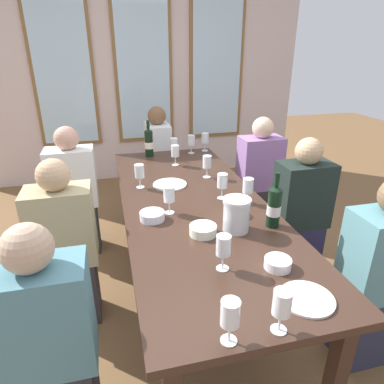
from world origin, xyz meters
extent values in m
plane|color=brown|center=(0.00, 0.00, 0.00)|extent=(12.00, 12.00, 0.00)
cube|color=beige|center=(0.00, 2.58, 1.45)|extent=(4.12, 0.06, 2.90)
cube|color=brown|center=(-0.95, 2.53, 1.45)|extent=(0.72, 0.03, 1.88)
cube|color=silver|center=(-0.95, 2.51, 1.45)|extent=(0.64, 0.01, 1.80)
cube|color=brown|center=(0.00, 2.53, 1.45)|extent=(0.72, 0.03, 1.88)
cube|color=silver|center=(0.00, 2.51, 1.45)|extent=(0.64, 0.01, 1.80)
cube|color=brown|center=(0.95, 2.53, 1.45)|extent=(0.72, 0.03, 1.88)
cube|color=silver|center=(0.95, 2.51, 1.45)|extent=(0.64, 0.01, 1.80)
cube|color=#3B261C|center=(0.00, 0.00, 0.72)|extent=(0.92, 2.39, 0.04)
cube|color=#3B261C|center=(0.36, -1.10, 0.35)|extent=(0.07, 0.07, 0.70)
cube|color=#3B261C|center=(-0.36, 1.10, 0.35)|extent=(0.07, 0.07, 0.70)
cube|color=#3B261C|center=(0.36, 1.10, 0.35)|extent=(0.07, 0.07, 0.70)
cylinder|color=white|center=(0.21, -1.01, 0.74)|extent=(0.22, 0.22, 0.01)
cylinder|color=white|center=(-0.10, 0.32, 0.74)|extent=(0.25, 0.25, 0.01)
cylinder|color=silver|center=(0.13, -0.41, 0.82)|extent=(0.14, 0.14, 0.17)
cylinder|color=silver|center=(0.13, -0.41, 0.92)|extent=(0.16, 0.16, 0.02)
cylinder|color=black|center=(0.35, -0.42, 0.85)|extent=(0.07, 0.07, 0.22)
cone|color=black|center=(0.35, -0.42, 0.97)|extent=(0.07, 0.07, 0.02)
cylinder|color=black|center=(0.35, -0.42, 1.02)|extent=(0.03, 0.03, 0.08)
cylinder|color=silver|center=(0.35, -0.42, 0.84)|extent=(0.08, 0.08, 0.06)
cylinder|color=black|center=(-0.15, 1.06, 0.86)|extent=(0.08, 0.08, 0.23)
cone|color=black|center=(-0.15, 1.06, 0.98)|extent=(0.08, 0.08, 0.02)
cylinder|color=black|center=(-0.15, 1.06, 1.03)|extent=(0.03, 0.03, 0.08)
cylinder|color=#F7E6D0|center=(-0.15, 1.06, 0.84)|extent=(0.08, 0.08, 0.06)
cylinder|color=white|center=(0.20, -0.79, 0.76)|extent=(0.12, 0.12, 0.05)
cylinder|color=white|center=(-0.30, -0.18, 0.77)|extent=(0.15, 0.15, 0.05)
cylinder|color=white|center=(0.19, -0.24, 0.77)|extent=(0.12, 0.12, 0.05)
cylinder|color=white|center=(-0.05, -0.42, 0.77)|extent=(0.15, 0.15, 0.05)
cylinder|color=white|center=(0.33, -0.11, 0.74)|extent=(0.06, 0.06, 0.00)
cylinder|color=white|center=(0.33, -0.11, 0.78)|extent=(0.01, 0.01, 0.07)
cylinder|color=white|center=(0.33, -0.11, 0.87)|extent=(0.07, 0.07, 0.09)
cylinder|color=white|center=(0.39, 1.10, 0.74)|extent=(0.06, 0.06, 0.00)
cylinder|color=white|center=(0.39, 1.10, 0.78)|extent=(0.01, 0.01, 0.07)
cylinder|color=white|center=(0.39, 1.10, 0.87)|extent=(0.07, 0.07, 0.09)
cylinder|color=maroon|center=(0.39, 1.10, 0.84)|extent=(0.06, 0.06, 0.03)
cylinder|color=white|center=(-0.05, -0.74, 0.74)|extent=(0.06, 0.06, 0.00)
cylinder|color=white|center=(-0.05, -0.74, 0.78)|extent=(0.01, 0.01, 0.07)
cylinder|color=white|center=(-0.05, -0.74, 0.87)|extent=(0.07, 0.07, 0.09)
cylinder|color=maroon|center=(-0.05, -0.74, 0.83)|extent=(0.06, 0.06, 0.02)
cylinder|color=white|center=(0.20, 0.01, 0.74)|extent=(0.06, 0.06, 0.00)
cylinder|color=white|center=(0.20, 0.01, 0.78)|extent=(0.01, 0.01, 0.07)
cylinder|color=white|center=(0.20, 0.01, 0.87)|extent=(0.07, 0.07, 0.09)
cylinder|color=white|center=(0.03, -1.13, 0.74)|extent=(0.06, 0.06, 0.00)
cylinder|color=white|center=(0.03, -1.13, 0.78)|extent=(0.01, 0.01, 0.07)
cylinder|color=white|center=(0.03, -1.13, 0.87)|extent=(0.07, 0.07, 0.09)
cylinder|color=beige|center=(0.03, -1.13, 0.84)|extent=(0.06, 0.06, 0.03)
cylinder|color=white|center=(0.25, 1.06, 0.74)|extent=(0.06, 0.06, 0.00)
cylinder|color=white|center=(0.25, 1.06, 0.78)|extent=(0.01, 0.01, 0.07)
cylinder|color=white|center=(0.25, 1.06, 0.87)|extent=(0.07, 0.07, 0.09)
cylinder|color=white|center=(-0.31, 0.33, 0.74)|extent=(0.06, 0.06, 0.00)
cylinder|color=white|center=(-0.31, 0.33, 0.78)|extent=(0.01, 0.01, 0.07)
cylinder|color=white|center=(-0.31, 0.33, 0.87)|extent=(0.07, 0.07, 0.09)
cylinder|color=white|center=(0.03, 0.76, 0.74)|extent=(0.06, 0.06, 0.00)
cylinder|color=white|center=(0.03, 0.76, 0.78)|extent=(0.01, 0.01, 0.07)
cylinder|color=white|center=(0.03, 0.76, 0.87)|extent=(0.07, 0.07, 0.09)
cylinder|color=beige|center=(0.03, 0.76, 0.84)|extent=(0.06, 0.06, 0.04)
cylinder|color=white|center=(0.21, 0.41, 0.74)|extent=(0.06, 0.06, 0.00)
cylinder|color=white|center=(0.21, 0.41, 0.78)|extent=(0.01, 0.01, 0.07)
cylinder|color=white|center=(0.21, 0.41, 0.87)|extent=(0.07, 0.07, 0.09)
cylinder|color=maroon|center=(0.21, 0.41, 0.84)|extent=(0.06, 0.06, 0.03)
cylinder|color=white|center=(0.07, 0.99, 0.74)|extent=(0.06, 0.06, 0.00)
cylinder|color=white|center=(0.07, 0.99, 0.78)|extent=(0.01, 0.01, 0.07)
cylinder|color=white|center=(0.07, 0.99, 0.87)|extent=(0.07, 0.07, 0.09)
cylinder|color=beige|center=(0.07, 0.99, 0.84)|extent=(0.06, 0.06, 0.03)
cylinder|color=white|center=(-0.18, -0.12, 0.74)|extent=(0.06, 0.06, 0.00)
cylinder|color=white|center=(-0.18, -0.12, 0.78)|extent=(0.01, 0.01, 0.07)
cylinder|color=white|center=(-0.18, -0.12, 0.87)|extent=(0.07, 0.07, 0.09)
cylinder|color=beige|center=(-0.18, -0.12, 0.84)|extent=(0.06, 0.06, 0.03)
cylinder|color=white|center=(-0.16, -1.14, 0.74)|extent=(0.06, 0.06, 0.00)
cylinder|color=white|center=(-0.16, -1.14, 0.78)|extent=(0.01, 0.01, 0.07)
cylinder|color=white|center=(-0.16, -1.14, 0.87)|extent=(0.07, 0.07, 0.09)
cylinder|color=beige|center=(-0.16, -1.14, 0.84)|extent=(0.06, 0.06, 0.04)
cube|color=teal|center=(-0.82, -0.81, 0.69)|extent=(0.38, 0.24, 0.48)
sphere|color=tan|center=(-0.82, -0.81, 1.02)|extent=(0.19, 0.19, 0.19)
cube|color=#2B2D42|center=(0.82, -0.76, 0.23)|extent=(0.32, 0.24, 0.45)
cube|color=teal|center=(0.82, -0.76, 0.69)|extent=(0.38, 0.24, 0.48)
cube|color=#282E31|center=(-0.82, 0.80, 0.23)|extent=(0.32, 0.24, 0.45)
cube|color=silver|center=(-0.82, 0.80, 0.69)|extent=(0.38, 0.24, 0.48)
sphere|color=tan|center=(-0.82, 0.80, 1.02)|extent=(0.19, 0.19, 0.19)
cube|color=#312D2F|center=(0.82, 0.77, 0.23)|extent=(0.32, 0.24, 0.45)
cube|color=#956BAB|center=(0.82, 0.77, 0.69)|extent=(0.38, 0.24, 0.48)
sphere|color=beige|center=(0.82, 0.77, 1.02)|extent=(0.19, 0.19, 0.19)
cube|color=#2F2C30|center=(-0.82, -0.04, 0.23)|extent=(0.32, 0.24, 0.45)
cube|color=tan|center=(-0.82, -0.04, 0.69)|extent=(0.38, 0.24, 0.48)
sphere|color=tan|center=(-0.82, -0.04, 1.02)|extent=(0.19, 0.19, 0.19)
cube|color=#272343|center=(0.82, 0.03, 0.23)|extent=(0.32, 0.24, 0.45)
cube|color=black|center=(0.82, 0.03, 0.69)|extent=(0.38, 0.24, 0.48)
sphere|color=tan|center=(0.82, 0.03, 1.02)|extent=(0.19, 0.19, 0.19)
cube|color=#2D3A31|center=(0.00, 1.54, 0.23)|extent=(0.24, 0.32, 0.45)
cube|color=white|center=(0.00, 1.54, 0.69)|extent=(0.24, 0.38, 0.48)
sphere|color=brown|center=(0.00, 1.54, 1.02)|extent=(0.19, 0.19, 0.19)
camera|label=1|loc=(-0.50, -1.96, 1.69)|focal=31.78mm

